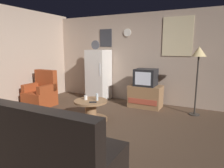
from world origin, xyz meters
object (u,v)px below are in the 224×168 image
standing_lamp (199,57)px  remote_control (93,102)px  fridge (99,75)px  couch (51,150)px  wine_glass (97,97)px  tv_stand (145,96)px  crt_tv (146,77)px  coffee_table (91,110)px  mug_ceramic_white (86,98)px  armchair (41,93)px

standing_lamp → remote_control: 2.57m
fridge → couch: size_ratio=1.04×
wine_glass → tv_stand: bearing=66.4°
remote_control → crt_tv: bearing=38.4°
coffee_table → remote_control: size_ratio=4.80×
couch → crt_tv: bearing=87.4°
tv_stand → crt_tv: bearing=-169.6°
fridge → mug_ceramic_white: bearing=-68.5°
fridge → standing_lamp: fridge is taller
mug_ceramic_white → armchair: (-1.69, 0.32, -0.15)m
coffee_table → couch: bearing=-71.8°
fridge → mug_ceramic_white: size_ratio=19.67×
standing_lamp → mug_ceramic_white: bearing=-146.4°
mug_ceramic_white → coffee_table: bearing=-1.1°
remote_control → coffee_table: bearing=106.1°
wine_glass → couch: bearing=-75.9°
tv_stand → crt_tv: crt_tv is taller
standing_lamp → couch: 3.65m
tv_stand → couch: bearing=-92.7°
standing_lamp → couch: standing_lamp is taller
coffee_table → couch: 1.90m
coffee_table → couch: couch is taller
standing_lamp → mug_ceramic_white: standing_lamp is taller
crt_tv → remote_control: bearing=-110.4°
crt_tv → armchair: 2.85m
armchair → couch: bearing=-41.5°
coffee_table → remote_control: bearing=-42.6°
crt_tv → mug_ceramic_white: 1.76m
mug_ceramic_white → couch: 1.95m
fridge → coffee_table: (0.78, -1.64, -0.53)m
tv_stand → mug_ceramic_white: size_ratio=9.33×
crt_tv → wine_glass: size_ratio=3.60×
crt_tv → coffee_table: size_ratio=0.75×
crt_tv → coffee_table: 1.77m
coffee_table → armchair: (-1.82, 0.33, 0.12)m
coffee_table → armchair: armchair is taller
tv_stand → armchair: (-2.57, -1.17, 0.05)m
coffee_table → couch: size_ratio=0.42×
crt_tv → remote_control: 1.77m
tv_stand → standing_lamp: size_ratio=0.53×
wine_glass → mug_ceramic_white: wine_glass is taller
standing_lamp → wine_glass: 2.44m
tv_stand → armchair: bearing=-155.4°
coffee_table → crt_tv: bearing=63.6°
remote_control → standing_lamp: bearing=8.5°
fridge → wine_glass: bearing=-60.3°
coffee_table → couch: (0.59, -1.80, 0.09)m
crt_tv → mug_ceramic_white: size_ratio=6.00×
coffee_table → wine_glass: wine_glass is taller
wine_glass → remote_control: 0.20m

